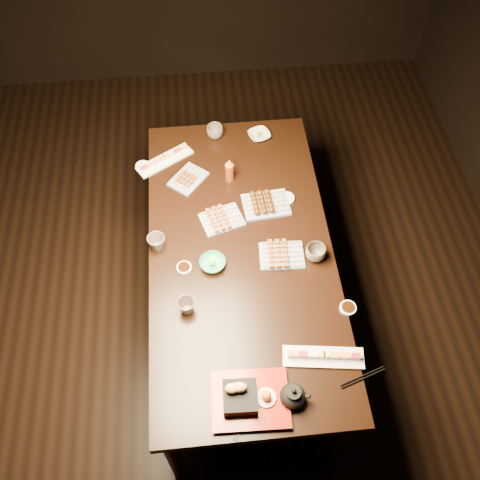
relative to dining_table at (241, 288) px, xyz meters
name	(u,v)px	position (x,y,z in m)	size (l,w,h in m)	color
ground	(201,347)	(-0.25, -0.16, -0.38)	(5.00, 5.00, 0.00)	black
dining_table	(241,288)	(0.00, 0.00, 0.00)	(0.90, 1.80, 0.75)	black
sushi_platter_near	(324,356)	(0.30, -0.59, 0.40)	(0.35, 0.10, 0.04)	white
sushi_platter_far	(164,159)	(-0.36, 0.63, 0.39)	(0.33, 0.09, 0.04)	white
yakitori_plate_center	(222,217)	(-0.08, 0.19, 0.40)	(0.21, 0.15, 0.05)	#828EB6
yakitori_plate_right	(282,254)	(0.19, -0.05, 0.40)	(0.21, 0.16, 0.05)	#828EB6
yakitori_plate_left	(188,177)	(-0.24, 0.48, 0.40)	(0.19, 0.14, 0.05)	#828EB6
tsukune_plate	(266,202)	(0.16, 0.27, 0.41)	(0.24, 0.17, 0.06)	#828EB6
edamame_bowl_green	(213,263)	(-0.14, -0.07, 0.39)	(0.13, 0.13, 0.04)	#309473
edamame_bowl_cream	(259,135)	(0.18, 0.77, 0.39)	(0.12, 0.12, 0.03)	beige
tempura_tray	(251,396)	(-0.03, -0.74, 0.43)	(0.32, 0.25, 0.12)	black
teacup_near_left	(186,306)	(-0.28, -0.30, 0.41)	(0.08, 0.08, 0.08)	#4F453C
teacup_mid_right	(316,253)	(0.35, -0.07, 0.41)	(0.10, 0.10, 0.08)	#4F453C
teacup_far_left	(157,243)	(-0.41, 0.06, 0.42)	(0.09, 0.09, 0.08)	#4F453C
teacup_far_right	(215,132)	(-0.07, 0.80, 0.41)	(0.10, 0.10, 0.08)	#4F453C
teapot	(293,395)	(0.14, -0.75, 0.43)	(0.13, 0.13, 0.11)	black
condiment_bottle	(229,170)	(-0.02, 0.47, 0.45)	(0.05, 0.05, 0.15)	maroon
sauce_dish_west	(184,268)	(-0.28, -0.08, 0.38)	(0.07, 0.07, 0.01)	white
sauce_dish_east	(286,198)	(0.27, 0.30, 0.38)	(0.09, 0.09, 0.02)	white
sauce_dish_se	(348,308)	(0.45, -0.36, 0.38)	(0.08, 0.08, 0.01)	white
sauce_dish_nw	(143,166)	(-0.48, 0.60, 0.38)	(0.08, 0.08, 0.01)	white
chopsticks_near	(244,418)	(-0.07, -0.81, 0.38)	(0.20, 0.02, 0.01)	black
chopsticks_se	(363,377)	(0.45, -0.69, 0.38)	(0.21, 0.02, 0.01)	black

